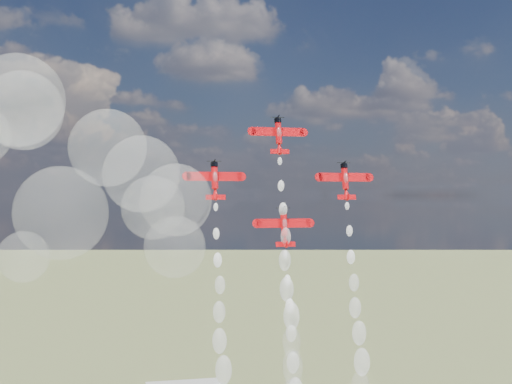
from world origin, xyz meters
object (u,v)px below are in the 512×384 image
at_px(plane_lead, 279,135).
at_px(plane_slot, 284,227).
at_px(plane_right, 345,180).
at_px(plane_left, 215,180).

distance_m(plane_lead, plane_slot, 21.80).
bearing_deg(plane_slot, plane_right, 8.88).
xyz_separation_m(plane_left, plane_slot, (15.57, -2.43, -10.62)).
height_order(plane_lead, plane_left, plane_lead).
relative_size(plane_lead, plane_slot, 1.00).
distance_m(plane_lead, plane_right, 19.00).
bearing_deg(plane_lead, plane_left, -171.12).
distance_m(plane_lead, plane_left, 19.00).
bearing_deg(plane_left, plane_lead, 8.88).
relative_size(plane_lead, plane_right, 1.00).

